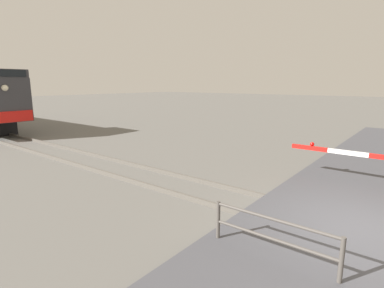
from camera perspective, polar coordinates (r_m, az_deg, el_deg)
The scene contains 5 objects.
ground_plane at distance 7.90m, azimuth 29.39°, elevation -15.02°, with size 160.00×160.00×0.00m, color #605E59.
rail_track_left at distance 7.22m, azimuth 28.51°, elevation -16.79°, with size 0.08×80.00×0.15m, color #59544C.
rail_track_right at distance 8.52m, azimuth 30.22°, elevation -12.62°, with size 0.08×80.00×0.15m, color #59544C.
road_surface at distance 7.86m, azimuth 29.44°, elevation -14.53°, with size 36.00×5.19×0.15m, color #47474C.
guard_railing at distance 5.92m, azimuth 14.96°, elevation -16.19°, with size 0.08×2.43×0.95m.
Camera 1 is at (-7.11, -0.81, 3.33)m, focal length 28.12 mm.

